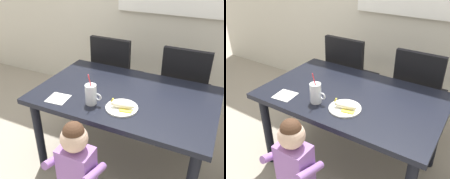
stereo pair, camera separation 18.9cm
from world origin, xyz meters
TOP-DOWN VIEW (x-y plane):
  - ground_plane at (0.00, 0.00)m, footprint 24.00×24.00m
  - dining_table at (0.00, 0.00)m, footprint 1.40×0.87m
  - dining_chair_left at (-0.39, 0.63)m, footprint 0.44×0.44m
  - dining_chair_right at (0.35, 0.64)m, footprint 0.44×0.45m
  - toddler_standing at (-0.06, -0.63)m, footprint 0.33×0.24m
  - milk_cup at (-0.16, -0.24)m, footprint 0.13×0.08m
  - snack_plate at (0.06, -0.21)m, footprint 0.23×0.23m
  - peeled_banana at (0.07, -0.22)m, footprint 0.18×0.12m
  - paper_napkin at (-0.42, -0.30)m, footprint 0.16×0.16m

SIDE VIEW (x-z plane):
  - ground_plane at x=0.00m, z-range 0.00..0.00m
  - toddler_standing at x=-0.06m, z-range 0.11..0.95m
  - dining_chair_left at x=-0.39m, z-range 0.06..1.02m
  - dining_chair_right at x=0.35m, z-range 0.06..1.02m
  - dining_table at x=0.00m, z-range 0.26..0.98m
  - paper_napkin at x=-0.42m, z-range 0.72..0.72m
  - snack_plate at x=0.06m, z-range 0.72..0.73m
  - peeled_banana at x=0.07m, z-range 0.71..0.79m
  - milk_cup at x=-0.16m, z-range 0.66..0.91m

